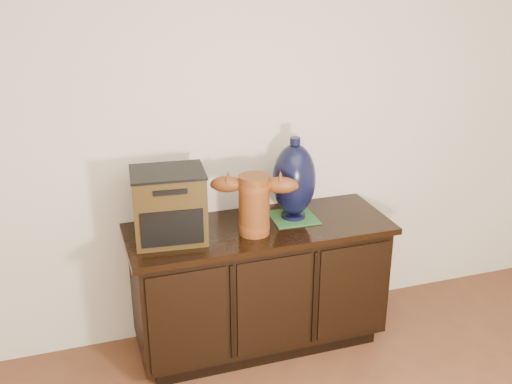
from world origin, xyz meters
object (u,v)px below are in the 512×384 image
object	(u,v)px
sideboard	(259,284)
tv_radio	(169,205)
spray_can	(196,204)
terracotta_vessel	(254,201)
lamp_base	(294,180)

from	to	relation	value
sideboard	tv_radio	world-z (taller)	tv_radio
sideboard	spray_can	world-z (taller)	spray_can
terracotta_vessel	spray_can	xyz separation A→B (m)	(-0.25, 0.26, -0.09)
lamp_base	spray_can	bearing A→B (deg)	164.81
lamp_base	tv_radio	bearing A→B (deg)	-176.50
spray_can	tv_radio	bearing A→B (deg)	-134.47
tv_radio	spray_can	bearing A→B (deg)	50.88
spray_can	sideboard	bearing A→B (deg)	-31.21
tv_radio	spray_can	distance (m)	0.28
terracotta_vessel	spray_can	distance (m)	0.38
spray_can	lamp_base	bearing A→B (deg)	-15.19
tv_radio	lamp_base	distance (m)	0.71
sideboard	terracotta_vessel	world-z (taller)	terracotta_vessel
sideboard	spray_can	xyz separation A→B (m)	(-0.31, 0.19, 0.46)
sideboard	tv_radio	bearing A→B (deg)	179.87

